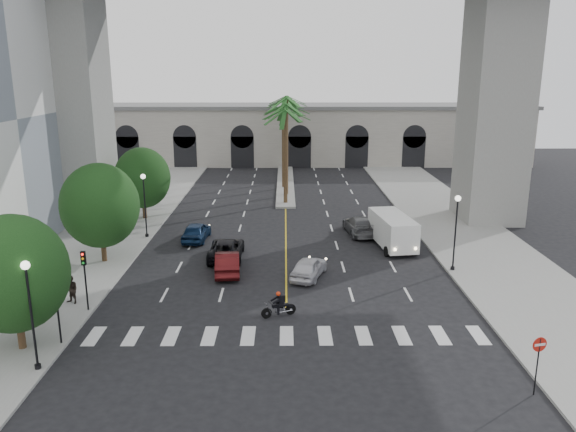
% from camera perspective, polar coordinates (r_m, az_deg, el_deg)
% --- Properties ---
extents(ground, '(140.00, 140.00, 0.00)m').
position_cam_1_polar(ground, '(31.17, -0.15, -10.82)').
color(ground, black).
rests_on(ground, ground).
extents(sidewalk_left, '(8.00, 100.00, 0.15)m').
position_cam_1_polar(sidewalk_left, '(47.55, -18.62, -2.43)').
color(sidewalk_left, gray).
rests_on(sidewalk_left, ground).
extents(sidewalk_right, '(8.00, 100.00, 0.15)m').
position_cam_1_polar(sidewalk_right, '(47.60, 18.16, -2.37)').
color(sidewalk_right, gray).
rests_on(sidewalk_right, ground).
extents(median, '(2.00, 24.00, 0.20)m').
position_cam_1_polar(median, '(67.46, -0.26, 3.27)').
color(median, gray).
rests_on(median, ground).
extents(pier_building, '(71.00, 10.50, 8.50)m').
position_cam_1_polar(pier_building, '(83.64, -0.29, 8.37)').
color(pier_building, beige).
rests_on(pier_building, ground).
extents(bridge, '(75.00, 13.00, 26.00)m').
position_cam_1_polar(bridge, '(50.52, 3.88, 20.41)').
color(bridge, gray).
rests_on(bridge, ground).
extents(palm_a, '(3.20, 3.20, 10.30)m').
position_cam_1_polar(palm_a, '(56.30, -0.26, 10.25)').
color(palm_a, '#47331E').
rests_on(palm_a, ground).
extents(palm_b, '(3.20, 3.20, 10.60)m').
position_cam_1_polar(palm_b, '(60.27, -0.17, 10.81)').
color(palm_b, '#47331E').
rests_on(palm_b, ground).
extents(palm_c, '(3.20, 3.20, 10.10)m').
position_cam_1_polar(palm_c, '(64.30, -0.45, 10.64)').
color(palm_c, '#47331E').
rests_on(palm_c, ground).
extents(palm_d, '(3.20, 3.20, 10.90)m').
position_cam_1_polar(palm_d, '(68.24, -0.15, 11.48)').
color(palm_d, '#47331E').
rests_on(palm_d, ground).
extents(palm_e, '(3.20, 3.20, 10.40)m').
position_cam_1_polar(palm_e, '(72.26, -0.36, 11.30)').
color(palm_e, '#47331E').
rests_on(palm_e, ground).
extents(palm_f, '(3.20, 3.20, 10.70)m').
position_cam_1_polar(palm_f, '(76.24, -0.13, 11.68)').
color(palm_f, '#47331E').
rests_on(palm_f, ground).
extents(street_tree_near, '(5.20, 5.20, 6.89)m').
position_cam_1_polar(street_tree_near, '(29.78, -26.14, -5.27)').
color(street_tree_near, '#382616').
rests_on(street_tree_near, ground).
extents(street_tree_mid, '(5.44, 5.44, 7.21)m').
position_cam_1_polar(street_tree_mid, '(41.30, -18.56, 1.01)').
color(street_tree_mid, '#382616').
rests_on(street_tree_mid, ground).
extents(street_tree_far, '(5.04, 5.04, 6.68)m').
position_cam_1_polar(street_tree_far, '(52.64, -14.57, 3.77)').
color(street_tree_far, '#382616').
rests_on(street_tree_far, ground).
extents(lamp_post_left_near, '(0.40, 0.40, 5.35)m').
position_cam_1_polar(lamp_post_left_near, '(27.69, -24.70, -8.34)').
color(lamp_post_left_near, black).
rests_on(lamp_post_left_near, ground).
extents(lamp_post_left_far, '(0.40, 0.40, 5.35)m').
position_cam_1_polar(lamp_post_left_far, '(46.69, -14.36, 1.58)').
color(lamp_post_left_far, black).
rests_on(lamp_post_left_far, ground).
extents(lamp_post_right, '(0.40, 0.40, 5.35)m').
position_cam_1_polar(lamp_post_right, '(39.26, 16.68, -1.02)').
color(lamp_post_right, black).
rests_on(lamp_post_right, ground).
extents(traffic_signal_near, '(0.25, 0.18, 3.65)m').
position_cam_1_polar(traffic_signal_near, '(30.03, -22.46, -7.79)').
color(traffic_signal_near, black).
rests_on(traffic_signal_near, ground).
extents(traffic_signal_far, '(0.25, 0.18, 3.65)m').
position_cam_1_polar(traffic_signal_far, '(33.51, -19.96, -5.24)').
color(traffic_signal_far, black).
rests_on(traffic_signal_far, ground).
extents(motorcycle_rider, '(1.95, 0.87, 1.48)m').
position_cam_1_polar(motorcycle_rider, '(31.72, -0.85, -9.02)').
color(motorcycle_rider, black).
rests_on(motorcycle_rider, ground).
extents(car_a, '(2.93, 4.47, 1.42)m').
position_cam_1_polar(car_a, '(37.36, 2.12, -5.23)').
color(car_a, silver).
rests_on(car_a, ground).
extents(car_b, '(2.03, 4.74, 1.52)m').
position_cam_1_polar(car_b, '(38.35, -6.18, -4.69)').
color(car_b, '#480E0F').
rests_on(car_b, ground).
extents(car_c, '(2.39, 5.15, 1.43)m').
position_cam_1_polar(car_c, '(41.34, -6.29, -3.32)').
color(car_c, black).
rests_on(car_c, ground).
extents(car_d, '(2.66, 5.45, 1.53)m').
position_cam_1_polar(car_d, '(47.40, 7.30, -0.94)').
color(car_d, '#5B5C60').
rests_on(car_d, ground).
extents(car_e, '(2.08, 4.52, 1.50)m').
position_cam_1_polar(car_e, '(45.88, -9.30, -1.56)').
color(car_e, '#0E2445').
rests_on(car_e, ground).
extents(cargo_van, '(3.07, 6.23, 2.55)m').
position_cam_1_polar(cargo_van, '(44.05, 10.58, -1.40)').
color(cargo_van, white).
rests_on(cargo_van, ground).
extents(pedestrian_a, '(0.72, 0.47, 1.96)m').
position_cam_1_polar(pedestrian_a, '(37.52, -26.03, -6.00)').
color(pedestrian_a, black).
rests_on(pedestrian_a, sidewalk_left).
extents(pedestrian_b, '(1.03, 0.94, 1.70)m').
position_cam_1_polar(pedestrian_b, '(35.24, -21.16, -7.00)').
color(pedestrian_b, black).
rests_on(pedestrian_b, sidewalk_left).
extents(do_not_enter_sign, '(0.65, 0.18, 2.68)m').
position_cam_1_polar(do_not_enter_sign, '(26.24, 24.11, -12.62)').
color(do_not_enter_sign, black).
rests_on(do_not_enter_sign, ground).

